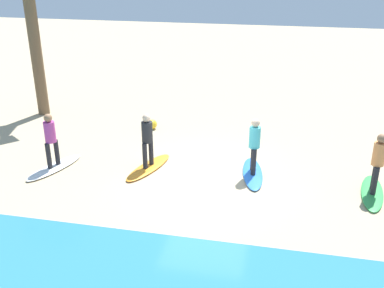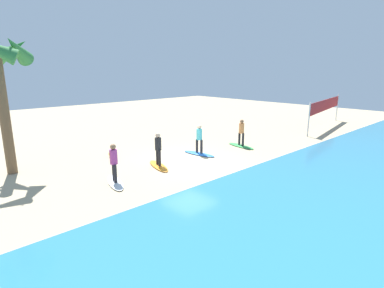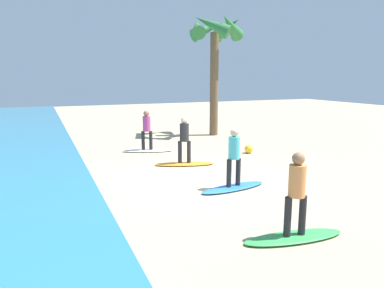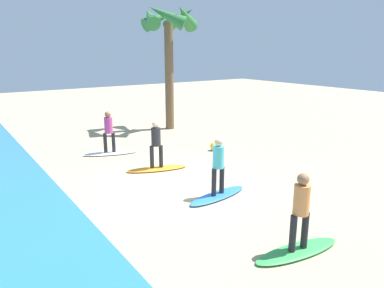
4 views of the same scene
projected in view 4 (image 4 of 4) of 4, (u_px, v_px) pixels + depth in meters
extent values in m
plane|color=tan|center=(178.00, 187.00, 11.06)|extent=(60.00, 60.00, 0.00)
ellipsoid|color=green|center=(297.00, 251.00, 7.49)|extent=(0.82, 2.15, 0.09)
cylinder|color=#232328|center=(293.00, 233.00, 7.31)|extent=(0.14, 0.14, 0.78)
cylinder|color=#232328|center=(305.00, 230.00, 7.45)|extent=(0.14, 0.14, 0.78)
cylinder|color=#E58C4C|center=(302.00, 200.00, 7.20)|extent=(0.32, 0.32, 0.62)
sphere|color=#9E704C|center=(303.00, 179.00, 7.09)|extent=(0.24, 0.24, 0.24)
ellipsoid|color=blue|center=(218.00, 195.00, 10.32)|extent=(0.85, 2.16, 0.09)
cylinder|color=#232328|center=(214.00, 182.00, 10.10)|extent=(0.14, 0.14, 0.78)
cylinder|color=#232328|center=(222.00, 180.00, 10.31)|extent=(0.14, 0.14, 0.78)
cylinder|color=#4CC6D1|center=(218.00, 157.00, 10.03)|extent=(0.32, 0.32, 0.62)
sphere|color=beige|center=(219.00, 142.00, 9.92)|extent=(0.24, 0.24, 0.24)
ellipsoid|color=orange|center=(157.00, 169.00, 12.63)|extent=(1.16, 2.17, 0.09)
cylinder|color=#232328|center=(152.00, 157.00, 12.48)|extent=(0.14, 0.14, 0.78)
cylinder|color=#232328|center=(161.00, 156.00, 12.57)|extent=(0.14, 0.14, 0.78)
cylinder|color=#262628|center=(156.00, 137.00, 12.35)|extent=(0.32, 0.32, 0.62)
sphere|color=beige|center=(156.00, 124.00, 12.24)|extent=(0.24, 0.24, 0.24)
ellipsoid|color=white|center=(110.00, 153.00, 14.51)|extent=(1.20, 2.17, 0.09)
cylinder|color=#232328|center=(105.00, 143.00, 14.35)|extent=(0.14, 0.14, 0.78)
cylinder|color=#232328|center=(114.00, 142.00, 14.44)|extent=(0.14, 0.14, 0.78)
cylinder|color=#B74293|center=(108.00, 125.00, 14.22)|extent=(0.32, 0.32, 0.62)
sphere|color=#9E704C|center=(108.00, 114.00, 14.11)|extent=(0.24, 0.24, 0.24)
cylinder|color=brown|center=(169.00, 77.00, 18.57)|extent=(0.44, 0.44, 5.33)
cone|color=#2D7538|center=(159.00, 18.00, 18.55)|extent=(0.70, 1.93, 1.40)
cone|color=#2D7538|center=(150.00, 17.00, 17.58)|extent=(2.05, 1.26, 1.40)
cone|color=#2D7538|center=(167.00, 15.00, 16.96)|extent=(1.70, 1.97, 1.40)
cone|color=#2D7538|center=(186.00, 17.00, 17.54)|extent=(1.70, 1.97, 1.40)
cone|color=#2D7538|center=(180.00, 18.00, 18.52)|extent=(2.05, 1.26, 1.40)
sphere|color=yellow|center=(214.00, 146.00, 15.01)|extent=(0.35, 0.35, 0.35)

